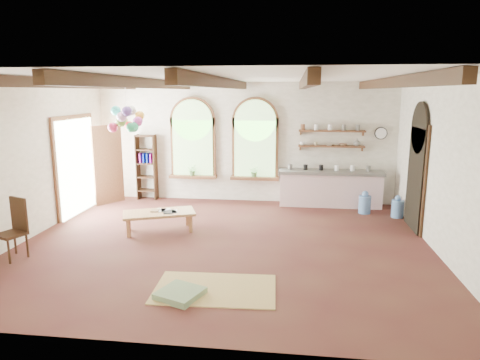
% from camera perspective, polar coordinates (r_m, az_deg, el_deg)
% --- Properties ---
extents(floor, '(8.00, 8.00, 0.00)m').
position_cam_1_polar(floor, '(8.55, -2.14, -8.46)').
color(floor, '#542E22').
rests_on(floor, ground).
extents(ceiling_beams, '(6.20, 6.80, 0.18)m').
position_cam_1_polar(ceiling_beams, '(8.03, -2.31, 12.79)').
color(ceiling_beams, '#351E11').
rests_on(ceiling_beams, ceiling).
extents(window_left, '(1.30, 0.28, 2.20)m').
position_cam_1_polar(window_left, '(11.74, -6.30, 5.18)').
color(window_left, brown).
rests_on(window_left, floor).
extents(window_right, '(1.30, 0.28, 2.20)m').
position_cam_1_polar(window_right, '(11.47, 2.02, 5.10)').
color(window_right, brown).
rests_on(window_right, floor).
extents(left_doorway, '(0.10, 1.90, 2.50)m').
position_cam_1_polar(left_doorway, '(11.19, -21.02, 1.67)').
color(left_doorway, brown).
rests_on(left_doorway, floor).
extents(right_doorway, '(0.10, 1.30, 2.40)m').
position_cam_1_polar(right_doorway, '(9.96, 22.36, 0.12)').
color(right_doorway, black).
rests_on(right_doorway, floor).
extents(kitchen_counter, '(2.68, 0.62, 0.94)m').
position_cam_1_polar(kitchen_counter, '(11.44, 11.91, -1.04)').
color(kitchen_counter, '#F5D0D8').
rests_on(kitchen_counter, floor).
extents(wall_shelf_lower, '(1.70, 0.24, 0.04)m').
position_cam_1_polar(wall_shelf_lower, '(11.43, 12.06, 4.41)').
color(wall_shelf_lower, brown).
rests_on(wall_shelf_lower, wall_back).
extents(wall_shelf_upper, '(1.70, 0.24, 0.04)m').
position_cam_1_polar(wall_shelf_upper, '(11.39, 12.15, 6.41)').
color(wall_shelf_upper, brown).
rests_on(wall_shelf_upper, wall_back).
extents(wall_clock, '(0.32, 0.04, 0.32)m').
position_cam_1_polar(wall_clock, '(11.64, 18.28, 5.94)').
color(wall_clock, black).
rests_on(wall_clock, wall_back).
extents(bookshelf, '(0.53, 0.32, 1.80)m').
position_cam_1_polar(bookshelf, '(12.11, -12.34, 1.68)').
color(bookshelf, '#351E11').
rests_on(bookshelf, floor).
extents(coffee_table, '(1.64, 1.19, 0.43)m').
position_cam_1_polar(coffee_table, '(9.33, -10.75, -4.50)').
color(coffee_table, tan).
rests_on(coffee_table, floor).
extents(side_chair, '(0.56, 0.56, 1.09)m').
position_cam_1_polar(side_chair, '(8.74, -28.03, -7.23)').
color(side_chair, '#351E11').
rests_on(side_chair, floor).
extents(floor_mat, '(1.87, 1.20, 0.02)m').
position_cam_1_polar(floor_mat, '(6.70, -3.35, -14.30)').
color(floor_mat, tan).
rests_on(floor_mat, floor).
extents(floor_cushion, '(0.75, 0.75, 0.10)m').
position_cam_1_polar(floor_cushion, '(6.52, -8.00, -14.78)').
color(floor_cushion, '#718C60').
rests_on(floor_cushion, floor).
extents(water_jug_a, '(0.29, 0.29, 0.57)m').
position_cam_1_polar(water_jug_a, '(10.98, 16.29, -3.03)').
color(water_jug_a, '#5E8DCB').
rests_on(water_jug_a, floor).
extents(water_jug_b, '(0.28, 0.28, 0.54)m').
position_cam_1_polar(water_jug_b, '(10.87, 20.26, -3.49)').
color(water_jug_b, '#5E8DCB').
rests_on(water_jug_b, floor).
extents(balloon_cluster, '(0.72, 0.75, 1.14)m').
position_cam_1_polar(balloon_cluster, '(9.98, -14.88, 7.80)').
color(balloon_cluster, white).
rests_on(balloon_cluster, floor).
extents(table_book, '(0.19, 0.25, 0.02)m').
position_cam_1_polar(table_book, '(9.42, -11.76, -4.00)').
color(table_book, olive).
rests_on(table_book, coffee_table).
extents(tablet, '(0.25, 0.30, 0.01)m').
position_cam_1_polar(tablet, '(9.25, -9.62, -4.25)').
color(tablet, black).
rests_on(tablet, coffee_table).
extents(potted_plant_left, '(0.27, 0.23, 0.30)m').
position_cam_1_polar(potted_plant_left, '(11.75, -6.34, 1.34)').
color(potted_plant_left, '#598C4C').
rests_on(potted_plant_left, window_left).
extents(potted_plant_right, '(0.27, 0.23, 0.30)m').
position_cam_1_polar(potted_plant_right, '(11.48, 1.95, 1.16)').
color(potted_plant_right, '#598C4C').
rests_on(potted_plant_right, window_right).
extents(shelf_cup_a, '(0.12, 0.10, 0.10)m').
position_cam_1_polar(shelf_cup_a, '(11.38, 8.30, 4.86)').
color(shelf_cup_a, white).
rests_on(shelf_cup_a, wall_shelf_lower).
extents(shelf_cup_b, '(0.10, 0.10, 0.09)m').
position_cam_1_polar(shelf_cup_b, '(11.40, 10.07, 4.81)').
color(shelf_cup_b, beige).
rests_on(shelf_cup_b, wall_shelf_lower).
extents(shelf_bowl_a, '(0.22, 0.22, 0.05)m').
position_cam_1_polar(shelf_bowl_a, '(11.42, 11.82, 4.65)').
color(shelf_bowl_a, beige).
rests_on(shelf_bowl_a, wall_shelf_lower).
extents(shelf_bowl_b, '(0.20, 0.20, 0.06)m').
position_cam_1_polar(shelf_bowl_b, '(11.46, 13.57, 4.61)').
color(shelf_bowl_b, '#8C664C').
rests_on(shelf_bowl_b, wall_shelf_lower).
extents(shelf_vase, '(0.18, 0.18, 0.19)m').
position_cam_1_polar(shelf_vase, '(11.49, 15.33, 4.87)').
color(shelf_vase, slate).
rests_on(shelf_vase, wall_shelf_lower).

